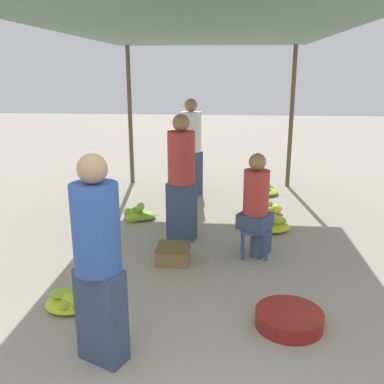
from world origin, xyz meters
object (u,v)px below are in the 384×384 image
(banana_pile_right_1, at_px, (262,189))
(banana_pile_right_2, at_px, (266,208))
(shopper_walking_mid, at_px, (181,176))
(vendor_foreground, at_px, (98,259))
(banana_pile_left_0, at_px, (70,301))
(shopper_walking_far, at_px, (191,146))
(banana_pile_right_0, at_px, (271,223))
(stool, at_px, (254,233))
(crate_near, at_px, (173,254))
(basin_black, at_px, (289,319))
(banana_pile_left_1, at_px, (137,213))
(vendor_seated, at_px, (257,205))

(banana_pile_right_1, relative_size, banana_pile_right_2, 1.12)
(banana_pile_right_2, height_order, shopper_walking_mid, shopper_walking_mid)
(vendor_foreground, bearing_deg, banana_pile_right_1, 72.20)
(banana_pile_left_0, bearing_deg, shopper_walking_far, 78.68)
(banana_pile_right_0, distance_m, banana_pile_right_2, 0.76)
(banana_pile_right_0, relative_size, banana_pile_right_2, 1.02)
(banana_pile_right_1, distance_m, shopper_walking_far, 1.53)
(shopper_walking_far, bearing_deg, stool, -69.08)
(shopper_walking_mid, distance_m, shopper_walking_far, 2.14)
(banana_pile_left_0, distance_m, banana_pile_right_1, 4.63)
(banana_pile_left_0, bearing_deg, shopper_walking_mid, 64.81)
(crate_near, distance_m, shopper_walking_mid, 1.05)
(basin_black, relative_size, shopper_walking_mid, 0.36)
(basin_black, xyz_separation_m, shopper_walking_far, (-1.23, 4.08, 0.82))
(stool, distance_m, banana_pile_left_1, 2.09)
(basin_black, bearing_deg, banana_pile_right_2, 89.08)
(crate_near, bearing_deg, vendor_seated, 14.90)
(vendor_seated, height_order, crate_near, vendor_seated)
(banana_pile_right_1, distance_m, crate_near, 3.27)
(banana_pile_right_1, bearing_deg, banana_pile_right_2, -90.36)
(banana_pile_left_1, relative_size, shopper_walking_mid, 0.31)
(banana_pile_right_0, distance_m, banana_pile_right_1, 1.86)
(basin_black, height_order, banana_pile_right_0, banana_pile_right_0)
(banana_pile_left_1, distance_m, shopper_walking_far, 1.75)
(banana_pile_right_2, distance_m, shopper_walking_far, 1.78)
(vendor_foreground, height_order, stool, vendor_foreground)
(stool, height_order, shopper_walking_far, shopper_walking_far)
(banana_pile_left_1, bearing_deg, banana_pile_right_1, 38.32)
(banana_pile_right_0, bearing_deg, shopper_walking_far, 127.30)
(banana_pile_left_0, relative_size, banana_pile_right_1, 0.78)
(banana_pile_left_1, bearing_deg, banana_pile_left_0, -92.25)
(banana_pile_left_1, height_order, banana_pile_right_1, banana_pile_left_1)
(banana_pile_left_0, bearing_deg, stool, 37.13)
(stool, xyz_separation_m, crate_near, (-0.95, -0.25, -0.20))
(shopper_walking_mid, bearing_deg, banana_pile_right_2, 44.94)
(stool, relative_size, banana_pile_left_0, 0.78)
(banana_pile_left_1, distance_m, banana_pile_right_1, 2.52)
(crate_near, bearing_deg, banana_pile_left_0, -127.24)
(stool, distance_m, basin_black, 1.51)
(stool, distance_m, shopper_walking_far, 2.86)
(basin_black, xyz_separation_m, banana_pile_right_0, (0.06, 2.39, 0.02))
(vendor_foreground, height_order, shopper_walking_far, shopper_walking_far)
(banana_pile_right_2, xyz_separation_m, shopper_walking_mid, (-1.21, -1.21, 0.79))
(vendor_seated, relative_size, basin_black, 2.13)
(banana_pile_left_0, bearing_deg, banana_pile_right_0, 47.62)
(basin_black, bearing_deg, banana_pile_left_1, 125.55)
(banana_pile_left_1, bearing_deg, banana_pile_right_2, 13.32)
(stool, xyz_separation_m, banana_pile_right_2, (0.28, 1.69, -0.22))
(banana_pile_right_0, xyz_separation_m, shopper_walking_far, (-1.29, 1.69, 0.80))
(banana_pile_left_1, height_order, shopper_walking_far, shopper_walking_far)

